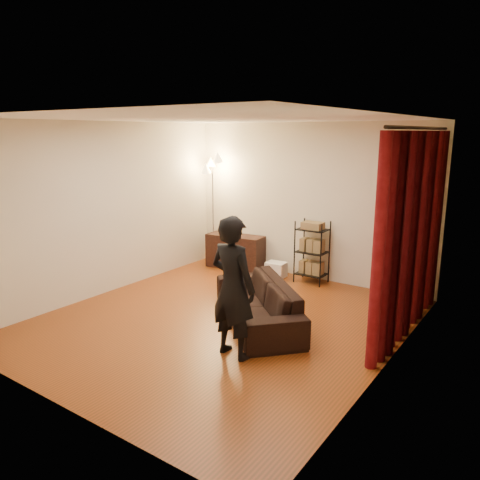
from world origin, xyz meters
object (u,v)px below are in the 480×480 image
Objects in this scene: person at (233,287)px; floor_lamp at (213,212)px; sofa at (258,303)px; storage_boxes at (276,269)px; wire_shelf at (312,252)px; media_cabinet at (235,251)px.

floor_lamp is (-2.55, 2.90, 0.22)m from person.
sofa is at bearing -67.75° from person.
storage_boxes is (-0.85, 1.92, -0.15)m from sofa.
floor_lamp is at bearing -167.75° from wire_shelf.
wire_shelf is 2.14m from floor_lamp.
sofa is 0.95× the size of floor_lamp.
sofa is 2.67m from media_cabinet.
floor_lamp reaches higher than sofa.
media_cabinet is at bearing -48.95° from person.
wire_shelf is at bearing 1.82° from floor_lamp.
floor_lamp reaches higher than media_cabinet.
sofa is at bearing -66.14° from storage_boxes.
floor_lamp is (-2.08, -0.07, 0.51)m from wire_shelf.
media_cabinet is (-2.06, 2.94, -0.51)m from person.
storage_boxes is (0.93, -0.07, -0.18)m from media_cabinet.
sofa is at bearing -40.63° from floor_lamp.
person is (0.28, -0.95, 0.53)m from sofa.
floor_lamp is (-0.50, -0.04, 0.72)m from media_cabinet.
sofa is 3.09m from floor_lamp.
sofa is 2.04m from wire_shelf.
storage_boxes is 0.77m from wire_shelf.
storage_boxes is 0.31× the size of wire_shelf.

